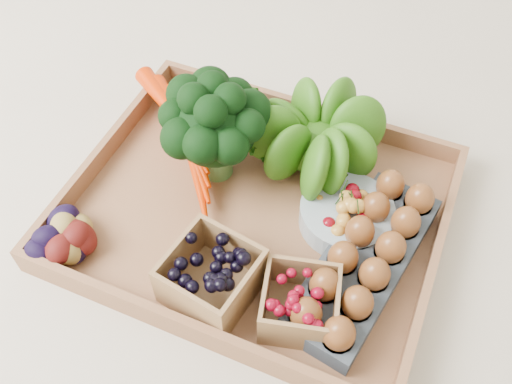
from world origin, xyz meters
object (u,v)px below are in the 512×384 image
at_px(cherry_bowl, 346,215).
at_px(broccoli, 215,143).
at_px(tray, 256,213).
at_px(egg_carton, 364,264).

bearing_deg(cherry_bowl, broccoli, 175.72).
bearing_deg(tray, broccoli, 151.38).
xyz_separation_m(tray, cherry_bowl, (0.13, 0.03, 0.03)).
height_order(tray, broccoli, broccoli).
height_order(broccoli, cherry_bowl, broccoli).
bearing_deg(cherry_bowl, egg_carton, -55.67).
bearing_deg(broccoli, egg_carton, -17.84).
bearing_deg(tray, cherry_bowl, 13.50).
bearing_deg(broccoli, tray, -28.62).
bearing_deg(tray, egg_carton, -11.95).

